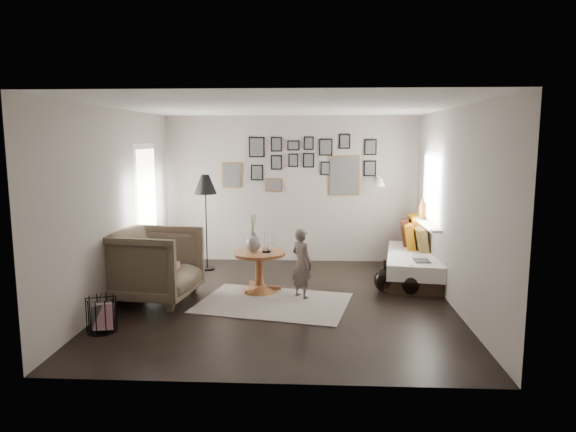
{
  "coord_description": "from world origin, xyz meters",
  "views": [
    {
      "loc": [
        0.42,
        -6.74,
        2.18
      ],
      "look_at": [
        0.05,
        0.5,
        1.1
      ],
      "focal_mm": 32.0,
      "sensor_mm": 36.0,
      "label": 1
    }
  ],
  "objects_px": {
    "vase": "(254,240)",
    "armchair": "(155,265)",
    "daybed": "(413,260)",
    "child": "(302,263)",
    "pedestal_table": "(259,273)",
    "demijohn_small": "(411,284)",
    "floor_lamp": "(205,188)",
    "demijohn_large": "(385,280)",
    "magazine_basket": "(102,315)"
  },
  "relations": [
    {
      "from": "pedestal_table",
      "to": "magazine_basket",
      "type": "distance_m",
      "value": 2.31
    },
    {
      "from": "armchair",
      "to": "demijohn_large",
      "type": "relative_size",
      "value": 2.32
    },
    {
      "from": "pedestal_table",
      "to": "magazine_basket",
      "type": "relative_size",
      "value": 1.82
    },
    {
      "from": "demijohn_small",
      "to": "child",
      "type": "distance_m",
      "value": 1.59
    },
    {
      "from": "armchair",
      "to": "magazine_basket",
      "type": "height_order",
      "value": "armchair"
    },
    {
      "from": "child",
      "to": "pedestal_table",
      "type": "bearing_deg",
      "value": 25.41
    },
    {
      "from": "daybed",
      "to": "demijohn_large",
      "type": "height_order",
      "value": "daybed"
    },
    {
      "from": "armchair",
      "to": "daybed",
      "type": "bearing_deg",
      "value": -62.43
    },
    {
      "from": "daybed",
      "to": "armchair",
      "type": "xyz_separation_m",
      "value": [
        -3.74,
        -1.32,
        0.2
      ]
    },
    {
      "from": "vase",
      "to": "child",
      "type": "xyz_separation_m",
      "value": [
        0.69,
        -0.26,
        -0.26
      ]
    },
    {
      "from": "demijohn_large",
      "to": "pedestal_table",
      "type": "bearing_deg",
      "value": -177.06
    },
    {
      "from": "pedestal_table",
      "to": "floor_lamp",
      "type": "bearing_deg",
      "value": 129.17
    },
    {
      "from": "floor_lamp",
      "to": "demijohn_large",
      "type": "relative_size",
      "value": 3.43
    },
    {
      "from": "floor_lamp",
      "to": "magazine_basket",
      "type": "bearing_deg",
      "value": -102.0
    },
    {
      "from": "pedestal_table",
      "to": "floor_lamp",
      "type": "xyz_separation_m",
      "value": [
        -1.02,
        1.26,
        1.11
      ]
    },
    {
      "from": "vase",
      "to": "magazine_basket",
      "type": "height_order",
      "value": "vase"
    },
    {
      "from": "demijohn_large",
      "to": "demijohn_small",
      "type": "relative_size",
      "value": 1.1
    },
    {
      "from": "magazine_basket",
      "to": "child",
      "type": "xyz_separation_m",
      "value": [
        2.25,
        1.4,
        0.29
      ]
    },
    {
      "from": "pedestal_table",
      "to": "demijohn_large",
      "type": "bearing_deg",
      "value": 2.94
    },
    {
      "from": "vase",
      "to": "armchair",
      "type": "relative_size",
      "value": 0.49
    },
    {
      "from": "pedestal_table",
      "to": "daybed",
      "type": "distance_m",
      "value": 2.52
    },
    {
      "from": "pedestal_table",
      "to": "magazine_basket",
      "type": "bearing_deg",
      "value": -135.13
    },
    {
      "from": "pedestal_table",
      "to": "demijohn_small",
      "type": "distance_m",
      "value": 2.16
    },
    {
      "from": "armchair",
      "to": "magazine_basket",
      "type": "bearing_deg",
      "value": 175.9
    },
    {
      "from": "pedestal_table",
      "to": "armchair",
      "type": "distance_m",
      "value": 1.47
    },
    {
      "from": "child",
      "to": "floor_lamp",
      "type": "bearing_deg",
      "value": 4.09
    },
    {
      "from": "vase",
      "to": "magazine_basket",
      "type": "relative_size",
      "value": 1.3
    },
    {
      "from": "pedestal_table",
      "to": "child",
      "type": "xyz_separation_m",
      "value": [
        0.61,
        -0.24,
        0.22
      ]
    },
    {
      "from": "magazine_basket",
      "to": "child",
      "type": "bearing_deg",
      "value": 31.76
    },
    {
      "from": "vase",
      "to": "demijohn_small",
      "type": "xyz_separation_m",
      "value": [
        2.24,
        -0.05,
        -0.59
      ]
    },
    {
      "from": "magazine_basket",
      "to": "demijohn_large",
      "type": "xyz_separation_m",
      "value": [
        3.44,
        1.72,
        -0.02
      ]
    },
    {
      "from": "daybed",
      "to": "floor_lamp",
      "type": "bearing_deg",
      "value": -177.17
    },
    {
      "from": "vase",
      "to": "armchair",
      "type": "height_order",
      "value": "vase"
    },
    {
      "from": "demijohn_large",
      "to": "child",
      "type": "height_order",
      "value": "child"
    },
    {
      "from": "pedestal_table",
      "to": "vase",
      "type": "height_order",
      "value": "vase"
    },
    {
      "from": "demijohn_large",
      "to": "armchair",
      "type": "bearing_deg",
      "value": -170.48
    },
    {
      "from": "pedestal_table",
      "to": "daybed",
      "type": "bearing_deg",
      "value": 20.45
    },
    {
      "from": "daybed",
      "to": "demijohn_small",
      "type": "bearing_deg",
      "value": -93.52
    },
    {
      "from": "daybed",
      "to": "child",
      "type": "relative_size",
      "value": 2.03
    },
    {
      "from": "pedestal_table",
      "to": "child",
      "type": "height_order",
      "value": "child"
    },
    {
      "from": "floor_lamp",
      "to": "demijohn_large",
      "type": "distance_m",
      "value": 3.29
    },
    {
      "from": "pedestal_table",
      "to": "demijohn_small",
      "type": "bearing_deg",
      "value": -0.73
    },
    {
      "from": "vase",
      "to": "child",
      "type": "distance_m",
      "value": 0.79
    },
    {
      "from": "floor_lamp",
      "to": "demijohn_large",
      "type": "height_order",
      "value": "floor_lamp"
    },
    {
      "from": "vase",
      "to": "armchair",
      "type": "xyz_separation_m",
      "value": [
        -1.3,
        -0.46,
        -0.26
      ]
    },
    {
      "from": "magazine_basket",
      "to": "child",
      "type": "height_order",
      "value": "child"
    },
    {
      "from": "floor_lamp",
      "to": "demijohn_small",
      "type": "bearing_deg",
      "value": -22.0
    },
    {
      "from": "floor_lamp",
      "to": "magazine_basket",
      "type": "relative_size",
      "value": 3.89
    },
    {
      "from": "armchair",
      "to": "child",
      "type": "bearing_deg",
      "value": -76.01
    },
    {
      "from": "armchair",
      "to": "magazine_basket",
      "type": "relative_size",
      "value": 2.63
    }
  ]
}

